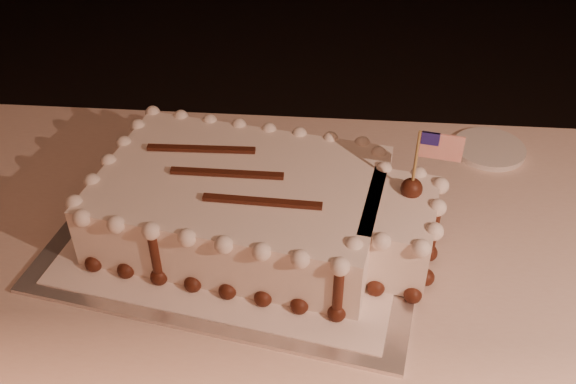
# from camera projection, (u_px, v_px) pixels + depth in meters

# --- Properties ---
(banquet_table) EXTENTS (2.40, 0.80, 0.75)m
(banquet_table) POSITION_uv_depth(u_px,v_px,m) (440.00, 379.00, 1.34)
(banquet_table) COLOR beige
(banquet_table) RESTS_ON ground
(cake_board) EXTENTS (0.70, 0.57, 0.01)m
(cake_board) POSITION_uv_depth(u_px,v_px,m) (243.00, 230.00, 1.13)
(cake_board) COLOR beige
(cake_board) RESTS_ON banquet_table
(doily) EXTENTS (0.62, 0.52, 0.00)m
(doily) POSITION_uv_depth(u_px,v_px,m) (243.00, 228.00, 1.13)
(doily) COLOR white
(doily) RESTS_ON cake_board
(sheet_cake) EXTENTS (0.61, 0.41, 0.23)m
(sheet_cake) POSITION_uv_depth(u_px,v_px,m) (260.00, 206.00, 1.09)
(sheet_cake) COLOR white
(sheet_cake) RESTS_ON doily
(side_plate) EXTENTS (0.15, 0.15, 0.01)m
(side_plate) POSITION_uv_depth(u_px,v_px,m) (489.00, 149.00, 1.33)
(side_plate) COLOR silver
(side_plate) RESTS_ON banquet_table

